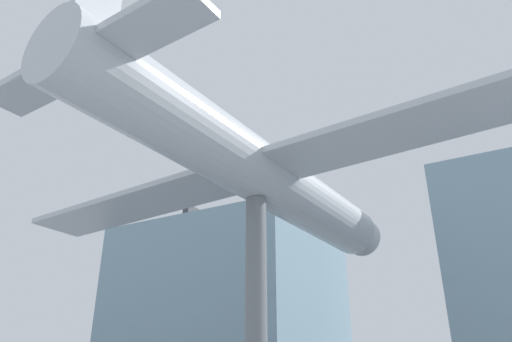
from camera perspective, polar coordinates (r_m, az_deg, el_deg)
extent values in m
cube|color=#7593A3|center=(29.21, -3.01, -17.62)|extent=(10.78, 10.04, 10.52)
cube|color=#383A3F|center=(30.43, -2.77, -7.18)|extent=(0.36, 9.53, 0.60)
cylinder|color=slate|center=(13.18, 0.00, -16.97)|extent=(0.57, 0.57, 6.74)
cylinder|color=#B2B7BC|center=(14.40, 0.00, 0.00)|extent=(3.06, 13.80, 1.75)
cube|color=#B2B7BC|center=(14.40, 0.00, 0.00)|extent=(18.67, 3.81, 0.18)
cube|color=#B2B7BC|center=(10.72, -18.74, 12.01)|extent=(6.01, 1.56, 0.18)
cube|color=#B2B7BC|center=(11.40, -17.95, 16.49)|extent=(0.28, 1.11, 2.13)
cone|color=#B2B7BC|center=(20.48, 11.60, -7.19)|extent=(1.57, 1.06, 1.49)
sphere|color=black|center=(21.05, 12.30, -7.61)|extent=(0.44, 0.44, 0.44)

